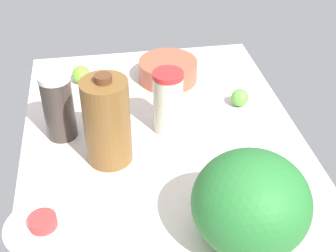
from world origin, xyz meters
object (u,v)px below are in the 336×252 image
(lime_beside_bowl, at_px, (240,98))
(shaker_bottle, at_px, (58,106))
(mixing_bowl, at_px, (168,70))
(chocolate_milk_jug, at_px, (107,122))
(lime_loose, at_px, (81,74))
(tumbler_cup, at_px, (168,102))
(watermelon, at_px, (251,203))

(lime_beside_bowl, bearing_deg, shaker_bottle, 96.98)
(mixing_bowl, relative_size, chocolate_milk_jug, 0.77)
(lime_loose, bearing_deg, lime_beside_bowl, -114.57)
(shaker_bottle, distance_m, mixing_bowl, 0.42)
(tumbler_cup, height_order, chocolate_milk_jug, chocolate_milk_jug)
(chocolate_milk_jug, bearing_deg, lime_beside_bowl, -65.29)
(mixing_bowl, xyz_separation_m, chocolate_milk_jug, (-0.37, 0.21, 0.08))
(chocolate_milk_jug, bearing_deg, shaker_bottle, 45.73)
(shaker_bottle, distance_m, tumbler_cup, 0.29)
(mixing_bowl, xyz_separation_m, lime_beside_bowl, (-0.18, -0.19, -0.01))
(lime_loose, bearing_deg, watermelon, -154.82)
(lime_loose, bearing_deg, chocolate_milk_jug, -170.47)
(tumbler_cup, xyz_separation_m, watermelon, (-0.41, -0.10, 0.02))
(mixing_bowl, xyz_separation_m, tumbler_cup, (-0.27, 0.04, 0.06))
(watermelon, bearing_deg, mixing_bowl, 4.68)
(watermelon, bearing_deg, shaker_bottle, 41.98)
(shaker_bottle, xyz_separation_m, lime_beside_bowl, (0.06, -0.52, -0.07))
(shaker_bottle, xyz_separation_m, tumbler_cup, (-0.02, -0.29, -0.00))
(tumbler_cup, bearing_deg, chocolate_milk_jug, 120.87)
(chocolate_milk_jug, bearing_deg, tumbler_cup, -59.13)
(watermelon, xyz_separation_m, chocolate_milk_jug, (0.31, 0.27, 0.01))
(tumbler_cup, height_order, lime_loose, tumbler_cup)
(chocolate_milk_jug, bearing_deg, mixing_bowl, -29.99)
(shaker_bottle, distance_m, lime_beside_bowl, 0.53)
(watermelon, bearing_deg, tumbler_cup, 13.54)
(shaker_bottle, distance_m, watermelon, 0.58)
(mixing_bowl, relative_size, tumbler_cup, 1.04)
(lime_loose, xyz_separation_m, lime_beside_bowl, (-0.21, -0.47, -0.00))
(watermelon, distance_m, lime_beside_bowl, 0.52)
(chocolate_milk_jug, bearing_deg, lime_loose, 9.53)
(mixing_bowl, distance_m, lime_loose, 0.28)
(mixing_bowl, bearing_deg, shaker_bottle, 126.45)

